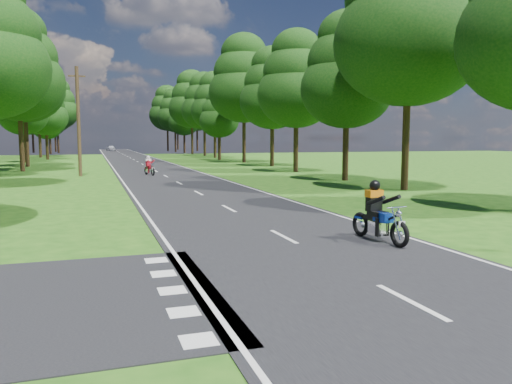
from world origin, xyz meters
name	(u,v)px	position (x,y,z in m)	size (l,w,h in m)	color
ground	(313,252)	(0.00, 0.00, 0.00)	(160.00, 160.00, 0.00)	#1E4F12
main_road	(138,162)	(0.00, 50.00, 0.01)	(7.00, 140.00, 0.02)	black
road_markings	(138,162)	(-0.14, 48.13, 0.02)	(7.40, 140.00, 0.01)	silver
treeline	(140,99)	(1.43, 60.06, 8.25)	(40.00, 115.35, 14.78)	black
telegraph_pole	(78,121)	(-6.00, 28.00, 4.07)	(1.20, 0.26, 8.00)	#382616
rider_near_blue	(379,211)	(2.22, 0.57, 0.85)	(0.67, 2.00, 1.67)	navy
rider_far_red	(149,165)	(-1.03, 27.35, 0.76)	(0.59, 1.78, 1.49)	#B10D21
distant_car	(111,148)	(-1.21, 103.94, 0.64)	(1.46, 3.63, 1.24)	silver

